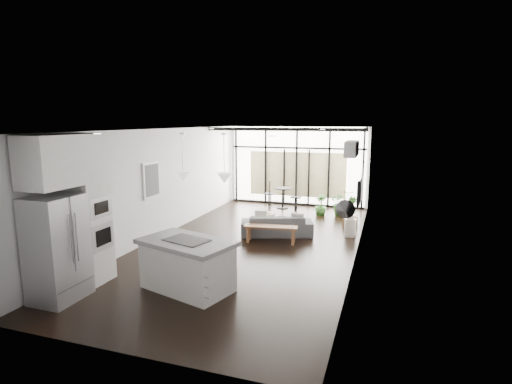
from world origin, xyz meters
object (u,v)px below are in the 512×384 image
Objects in this scene: milk_can at (350,225)px; tv at (360,191)px; island at (187,265)px; sofa at (277,221)px; fridge at (57,248)px; pouf at (267,220)px; console_bench at (271,234)px.

tv is (0.22, -0.41, 1.00)m from milk_can.
island is 3.91m from sofa.
fridge reaches higher than milk_can.
pouf is 0.80× the size of milk_can.
sofa is 3.94× the size of pouf.
sofa is at bearing 63.28° from fridge.
console_bench is 2.77× the size of pouf.
island is at bearing -124.47° from tv.
fridge is at bearing -109.03° from pouf.
fridge is 1.63× the size of tv.
fridge is 4.94m from console_bench.
console_bench is at bearing -147.70° from milk_can.
island is 0.89× the size of sofa.
console_bench is 2.17m from milk_can.
island reaches higher than milk_can.
milk_can is at bearing 175.44° from sofa.
sofa is 0.94m from pouf.
fridge reaches higher than island.
tv is at bearing -15.39° from pouf.
milk_can is at bearing 24.99° from console_bench.
island reaches higher than sofa.
sofa reaches higher than milk_can.
fridge reaches higher than console_bench.
console_bench is at bearing 74.91° from sofa.
pouf is at bearing 105.24° from island.
pouf is (-0.51, 0.77, -0.18)m from sofa.
milk_can is at bearing 76.59° from island.
island is 1.52× the size of tv.
pouf is (-0.55, 1.46, -0.02)m from console_bench.
milk_can is (2.46, 4.33, -0.16)m from island.
pouf is 2.92m from tv.
fridge is 3.75× the size of pouf.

